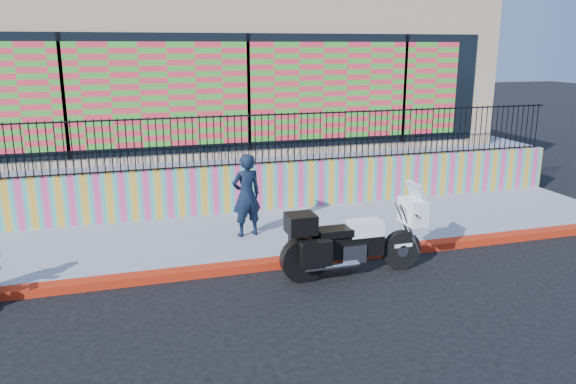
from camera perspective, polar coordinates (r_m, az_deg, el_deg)
name	(u,v)px	position (r m, az deg, el deg)	size (l,w,h in m)	color
ground	(300,264)	(10.58, 1.26, -7.34)	(90.00, 90.00, 0.00)	black
red_curb	(300,260)	(10.55, 1.27, -6.96)	(16.00, 0.30, 0.15)	#AF1C0C
sidewalk	(277,233)	(12.03, -1.16, -4.19)	(16.00, 3.00, 0.15)	#8C94A8
mural_wall	(258,187)	(13.34, -3.03, 0.48)	(16.00, 0.20, 1.10)	#F13F82
metal_fence	(258,139)	(13.11, -3.09, 5.36)	(15.80, 0.04, 1.20)	black
elevated_platform	(221,152)	(18.24, -6.86, 4.01)	(16.00, 10.00, 1.25)	#8C94A8
storefront_building	(219,70)	(17.74, -6.99, 12.24)	(14.00, 8.06, 4.00)	tan
police_motorcycle	(351,239)	(9.94, 6.47, -4.74)	(2.59, 0.86, 1.61)	black
police_officer	(246,195)	(11.45, -4.25, -0.33)	(0.62, 0.41, 1.71)	black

